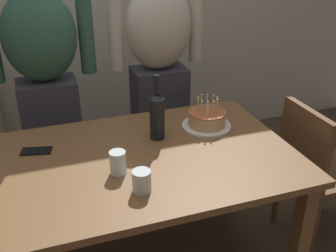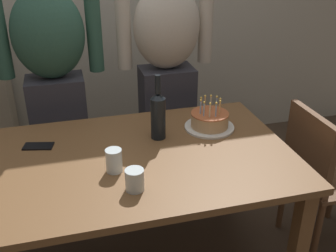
{
  "view_description": "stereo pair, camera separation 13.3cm",
  "coord_description": "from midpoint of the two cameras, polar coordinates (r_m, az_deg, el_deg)",
  "views": [
    {
      "loc": [
        -0.42,
        -1.61,
        1.73
      ],
      "look_at": [
        0.18,
        0.07,
        0.84
      ],
      "focal_mm": 43.14,
      "sensor_mm": 36.0,
      "label": 1
    },
    {
      "loc": [
        -0.29,
        -1.65,
        1.73
      ],
      "look_at": [
        0.18,
        0.07,
        0.84
      ],
      "focal_mm": 43.14,
      "sensor_mm": 36.0,
      "label": 2
    }
  ],
  "objects": [
    {
      "name": "water_glass_near",
      "position": [
        1.8,
        -9.21,
        -5.17
      ],
      "size": [
        0.07,
        0.07,
        0.11
      ],
      "primitive_type": "cylinder",
      "color": "silver",
      "rests_on": "dining_table"
    },
    {
      "name": "cell_phone",
      "position": [
        2.09,
        -19.86,
        -3.37
      ],
      "size": [
        0.16,
        0.1,
        0.01
      ],
      "primitive_type": "cube",
      "rotation": [
        0.0,
        0.0,
        -0.24
      ],
      "color": "black",
      "rests_on": "dining_table"
    },
    {
      "name": "person_man_bearded",
      "position": [
        2.49,
        -18.24,
        5.09
      ],
      "size": [
        0.61,
        0.27,
        1.66
      ],
      "rotation": [
        0.0,
        0.0,
        3.14
      ],
      "color": "#33333D",
      "rests_on": "ground_plane"
    },
    {
      "name": "wine_bottle",
      "position": [
        2.04,
        -3.42,
        1.58
      ],
      "size": [
        0.08,
        0.08,
        0.34
      ],
      "color": "black",
      "rests_on": "dining_table"
    },
    {
      "name": "dining_table",
      "position": [
        1.98,
        -6.02,
        -6.8
      ],
      "size": [
        1.5,
        0.96,
        0.74
      ],
      "color": "brown",
      "rests_on": "ground_plane"
    },
    {
      "name": "water_glass_far",
      "position": [
        1.68,
        -6.03,
        -7.79
      ],
      "size": [
        0.08,
        0.08,
        0.09
      ],
      "primitive_type": "cylinder",
      "color": "silver",
      "rests_on": "dining_table"
    },
    {
      "name": "person_woman_cardigan",
      "position": [
        2.59,
        -2.75,
        7.18
      ],
      "size": [
        0.61,
        0.27,
        1.66
      ],
      "rotation": [
        0.0,
        0.0,
        3.14
      ],
      "color": "#33333D",
      "rests_on": "ground_plane"
    },
    {
      "name": "dining_chair",
      "position": [
        2.41,
        18.58,
        -5.23
      ],
      "size": [
        0.42,
        0.42,
        0.87
      ],
      "rotation": [
        0.0,
        0.0,
        1.57
      ],
      "color": "brown",
      "rests_on": "ground_plane"
    },
    {
      "name": "birthday_cake",
      "position": [
        2.19,
        3.77,
        0.88
      ],
      "size": [
        0.27,
        0.27,
        0.17
      ],
      "color": "white",
      "rests_on": "dining_table"
    }
  ]
}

